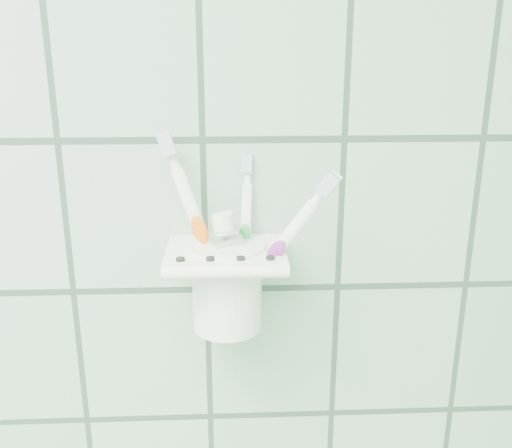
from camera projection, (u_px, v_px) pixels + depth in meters
holder_bracket at (226, 256)px, 0.61m from camera, size 0.13×0.10×0.04m
cup at (227, 283)px, 0.62m from camera, size 0.08×0.08×0.10m
toothbrush_pink at (235, 229)px, 0.59m from camera, size 0.08×0.05×0.22m
toothbrush_blue at (241, 242)px, 0.61m from camera, size 0.02×0.06×0.18m
toothbrush_orange at (220, 231)px, 0.60m from camera, size 0.11×0.04×0.20m
toothpaste_tube at (241, 260)px, 0.61m from camera, size 0.05×0.04×0.13m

